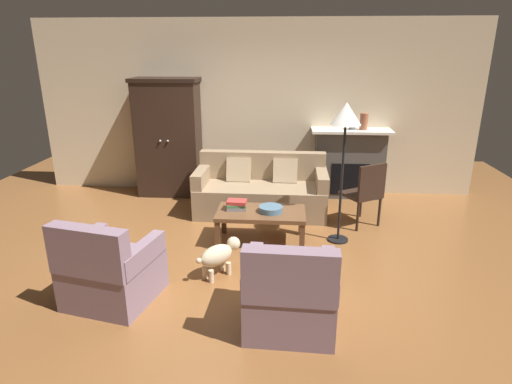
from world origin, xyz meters
name	(u,v)px	position (x,y,z in m)	size (l,w,h in m)	color
ground_plane	(239,256)	(0.00, 0.00, 0.00)	(9.60, 9.60, 0.00)	brown
back_wall	(256,108)	(0.00, 2.55, 1.40)	(7.20, 0.10, 2.80)	beige
fireplace	(349,163)	(1.55, 2.30, 0.57)	(1.26, 0.48, 1.12)	#4C4947
armoire	(169,138)	(-1.40, 2.22, 0.96)	(1.06, 0.57, 1.90)	black
couch	(261,192)	(0.16, 1.47, 0.32)	(1.93, 0.86, 0.86)	#937A5B
coffee_table	(261,215)	(0.23, 0.41, 0.37)	(1.10, 0.60, 0.42)	brown
fruit_bowl	(271,209)	(0.35, 0.40, 0.46)	(0.30, 0.30, 0.07)	slate
book_stack	(237,205)	(-0.08, 0.45, 0.48)	(0.25, 0.19, 0.12)	gray
mantel_vase_slate	(352,124)	(1.55, 2.28, 1.21)	(0.10, 0.10, 0.17)	#565B66
mantel_vase_terracotta	(364,121)	(1.73, 2.28, 1.25)	(0.13, 0.13, 0.26)	#A86042
armchair_near_left	(110,272)	(-1.13, -1.02, 0.32)	(0.91, 0.92, 0.88)	gray
armchair_near_right	(290,296)	(0.59, -1.31, 0.32)	(0.80, 0.80, 0.88)	gray
side_chair_wooden	(365,191)	(1.61, 1.04, 0.51)	(0.61, 0.61, 0.90)	black
floor_lamp	(346,122)	(1.21, 0.53, 1.52)	(0.36, 0.36, 1.75)	black
dog	(219,255)	(-0.17, -0.46, 0.25)	(0.44, 0.47, 0.39)	beige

